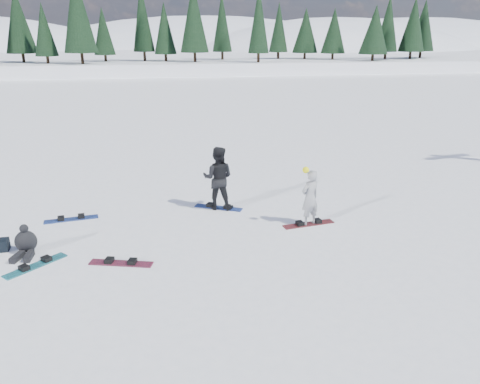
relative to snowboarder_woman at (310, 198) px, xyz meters
name	(u,v)px	position (x,y,z in m)	size (l,w,h in m)	color
ground	(252,251)	(-1.93, -1.38, -0.82)	(420.00, 420.00, 0.00)	white
alpine_backdrop	(131,82)	(-13.65, 187.79, -14.79)	(412.50, 227.00, 53.20)	white
snowboarder_woman	(310,198)	(0.00, 0.00, 0.00)	(0.69, 0.59, 1.75)	#A1A2A7
snowboarder_man	(218,178)	(-2.34, 1.76, 0.16)	(0.95, 0.74, 1.95)	black
seated_rider	(26,242)	(-7.42, -0.49, -0.53)	(0.60, 0.92, 0.74)	black
snowboard_woman	(309,224)	(0.00, 0.00, -0.80)	(1.50, 0.28, 0.03)	maroon
snowboard_man	(218,208)	(-2.34, 1.76, -0.80)	(1.50, 0.28, 0.03)	#1C3B9D
snowboard_loose_b	(121,263)	(-5.09, -1.50, -0.80)	(1.50, 0.28, 0.03)	maroon
snowboard_loose_c	(71,219)	(-6.68, 1.57, -0.80)	(1.50, 0.28, 0.03)	#1B3B99
snowboard_loose_a	(36,266)	(-7.04, -1.27, -0.80)	(1.50, 0.28, 0.03)	teal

